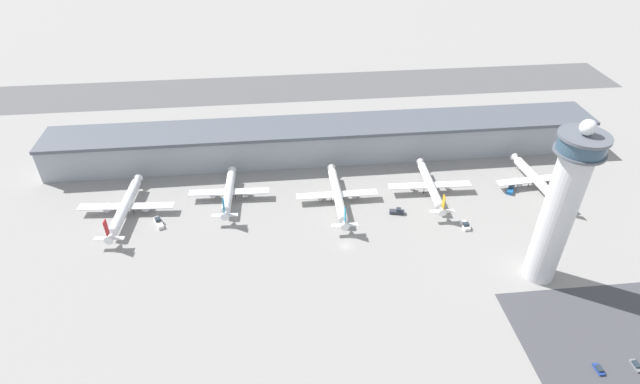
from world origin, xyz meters
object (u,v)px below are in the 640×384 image
Objects in this scene: airplane_gate_alpha at (125,207)px; car_white_wagon at (599,369)px; service_truck_catering at (159,222)px; airplane_gate_delta at (430,185)px; airplane_gate_bravo at (229,192)px; car_grey_coupe at (636,365)px; service_truck_water at (511,189)px; control_tower at (561,205)px; service_truck_baggage at (465,225)px; airplane_gate_charlie at (337,195)px; airplane_gate_echo at (536,180)px; service_truck_fuel at (397,212)px.

car_white_wagon is (159.92, -95.43, -3.54)m from airplane_gate_alpha.
service_truck_catering is at bearing 149.08° from car_white_wagon.
car_white_wagon is at bearing -75.47° from airplane_gate_delta.
airplane_gate_bravo is 32.66m from service_truck_catering.
service_truck_catering reaches higher than car_grey_coupe.
service_truck_water is 1.52× the size of car_grey_coupe.
control_tower is at bearing -65.46° from airplane_gate_delta.
airplane_gate_delta reaches higher than service_truck_baggage.
service_truck_baggage is at bearing -6.92° from service_truck_catering.
airplane_gate_charlie is at bearing -0.49° from airplane_gate_alpha.
service_truck_water is at bearing 82.33° from car_white_wagon.
airplane_gate_echo is 13.05m from service_truck_water.
control_tower is at bearing -18.64° from airplane_gate_alpha.
airplane_gate_delta is (42.88, 2.06, 0.52)m from airplane_gate_charlie.
airplane_gate_bravo is 4.47× the size of service_truck_catering.
airplane_gate_bravo is 75.03m from service_truck_fuel.
service_truck_fuel is (116.69, -11.87, -3.17)m from airplane_gate_alpha.
airplane_gate_delta is at bearing 0.54° from airplane_gate_alpha.
airplane_gate_bravo reaches higher than service_truck_baggage.
car_grey_coupe is at bearing -38.34° from airplane_gate_bravo.
airplane_gate_echo is at bearing 10.85° from service_truck_water.
airplane_gate_alpha is 117.33m from service_truck_fuel.
service_truck_water is (172.62, -1.10, -3.05)m from airplane_gate_alpha.
service_truck_water is 95.19m from car_white_wagon.
service_truck_catering is at bearing -176.70° from airplane_gate_echo.
service_truck_catering is at bearing 162.62° from control_tower.
airplane_gate_charlie is at bearing 155.85° from service_truck_fuel.
service_truck_baggage is at bearing 119.95° from control_tower.
airplane_gate_alpha reaches higher than airplane_gate_delta.
airplane_gate_bravo is at bearing 166.21° from service_truck_fuel.
airplane_gate_delta is 22.70m from service_truck_fuel.
airplane_gate_echo is 49.38m from service_truck_baggage.
service_truck_fuel is at bearing -169.10° from service_truck_water.
service_truck_fuel is at bearing 155.00° from service_truck_baggage.
airplane_gate_delta is 6.81× the size of service_truck_baggage.
airplane_gate_delta is 0.99× the size of airplane_gate_echo.
control_tower is 7.82× the size of service_truck_catering.
airplane_gate_alpha reaches higher than airplane_gate_echo.
airplane_gate_delta is 103.64m from car_grey_coupe.
airplane_gate_echo is 69.73m from service_truck_fuel.
car_grey_coupe is (12.16, 0.05, -0.00)m from car_white_wagon.
service_truck_water is (128.72, -7.09, -3.23)m from airplane_gate_bravo.
service_truck_water is at bearing 10.90° from service_truck_fuel.
airplane_gate_charlie is 80.70m from service_truck_water.
car_grey_coupe is at bearing -29.00° from airplane_gate_alpha.
service_truck_fuel is at bearing -24.15° from airplane_gate_charlie.
service_truck_catering is 1.81× the size of car_grey_coupe.
service_truck_fuel is at bearing 117.35° from car_white_wagon.
airplane_gate_alpha is 196.77m from car_grey_coupe.
airplane_gate_bravo is 163.47m from car_grey_coupe.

